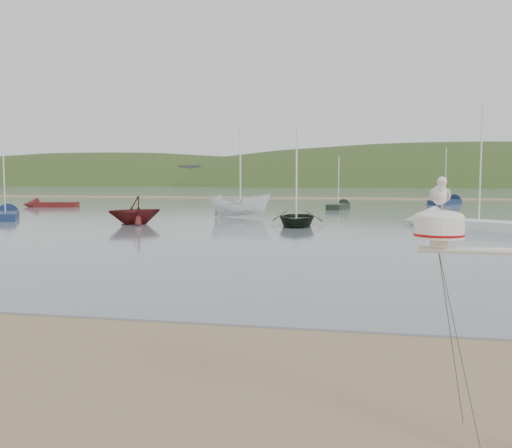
% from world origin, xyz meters
% --- Properties ---
extents(ground, '(560.00, 560.00, 0.00)m').
position_xyz_m(ground, '(0.00, 0.00, 0.00)').
color(ground, '#8A6E4F').
rests_on(ground, ground).
extents(water, '(560.00, 256.00, 0.04)m').
position_xyz_m(water, '(0.00, 132.00, 0.02)').
color(water, slate).
rests_on(water, ground).
extents(sandbar, '(560.00, 7.00, 0.07)m').
position_xyz_m(sandbar, '(0.00, 70.00, 0.07)').
color(sandbar, '#8A6E4F').
rests_on(sandbar, water).
extents(hill_ridge, '(620.00, 180.00, 80.00)m').
position_xyz_m(hill_ridge, '(18.52, 235.00, -19.70)').
color(hill_ridge, '#293C18').
rests_on(hill_ridge, ground).
extents(far_cottages, '(294.40, 6.30, 8.00)m').
position_xyz_m(far_cottages, '(3.00, 196.00, 4.00)').
color(far_cottages, silver).
rests_on(far_cottages, ground).
extents(boat_dark, '(3.19, 1.14, 4.38)m').
position_xyz_m(boat_dark, '(-0.38, 25.46, 2.23)').
color(boat_dark, black).
rests_on(boat_dark, water).
extents(boat_red, '(3.18, 3.17, 3.23)m').
position_xyz_m(boat_red, '(-10.06, 24.79, 1.65)').
color(boat_red, '#511312').
rests_on(boat_red, water).
extents(boat_white, '(1.71, 1.66, 4.39)m').
position_xyz_m(boat_white, '(-5.17, 31.92, 2.23)').
color(boat_white, white).
rests_on(boat_white, water).
extents(dinghy_red_far, '(5.47, 2.25, 1.30)m').
position_xyz_m(dinghy_red_far, '(-26.96, 41.75, 0.29)').
color(dinghy_red_far, '#511312').
rests_on(dinghy_red_far, ground).
extents(sailboat_white_near, '(7.05, 6.15, 7.49)m').
position_xyz_m(sailboat_white_near, '(7.92, 26.33, 0.30)').
color(sailboat_white_near, white).
rests_on(sailboat_white_near, ground).
extents(sailboat_blue_near, '(4.42, 5.91, 6.04)m').
position_xyz_m(sailboat_blue_near, '(-21.00, 27.98, 0.30)').
color(sailboat_blue_near, '#15244A').
rests_on(sailboat_blue_near, ground).
extents(sailboat_dark_mid, '(2.33, 5.20, 5.09)m').
position_xyz_m(sailboat_dark_mid, '(1.49, 44.62, 0.30)').
color(sailboat_dark_mid, black).
rests_on(sailboat_dark_mid, ground).
extents(sailboat_blue_far, '(4.90, 6.42, 6.57)m').
position_xyz_m(sailboat_blue_far, '(12.93, 56.43, 0.30)').
color(sailboat_blue_far, '#15244A').
rests_on(sailboat_blue_far, ground).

